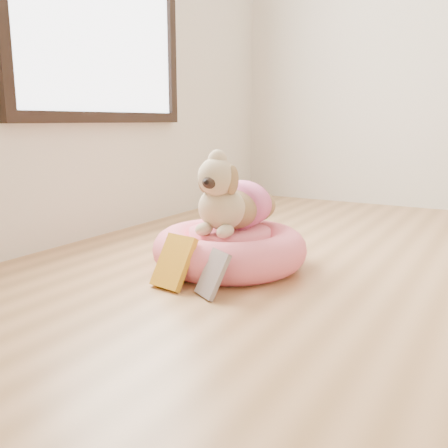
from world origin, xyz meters
The scene contains 4 objects.
pet_bed centered at (-1.03, 0.15, 0.09)m, with size 0.69×0.69×0.18m.
dog centered at (-1.02, 0.15, 0.36)m, with size 0.34×0.50×0.36m, color brown, non-canonical shape.
book_yellow centered at (-1.09, -0.20, 0.10)m, with size 0.15×0.03×0.22m, color yellow.
book_white centered at (-0.90, -0.21, 0.09)m, with size 0.12×0.02×0.18m, color white.
Camera 1 is at (0.04, -1.74, 0.65)m, focal length 40.00 mm.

